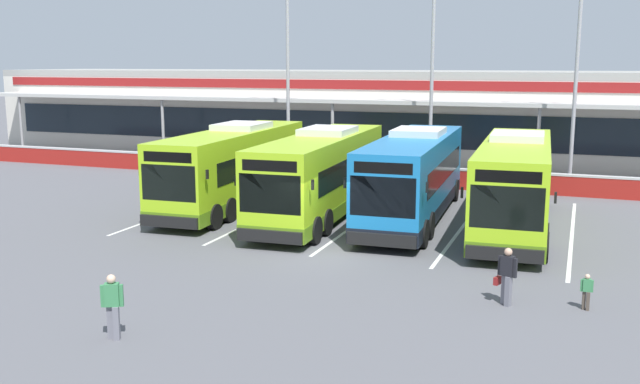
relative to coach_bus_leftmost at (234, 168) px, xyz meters
name	(u,v)px	position (x,y,z in m)	size (l,w,h in m)	color
ground_plane	(315,253)	(6.47, -6.46, -1.79)	(200.00, 200.00, 0.00)	#56565B
terminal_building	(453,115)	(6.47, 20.45, 1.23)	(70.00, 13.00, 6.00)	beige
red_barrier_wall	(411,176)	(6.47, 8.04, -1.23)	(60.00, 0.40, 1.10)	maroon
coach_bus_leftmost	(234,168)	(0.00, 0.00, 0.00)	(3.38, 12.26, 3.78)	#9ED11E
coach_bus_left_centre	(321,176)	(4.58, -0.74, 0.00)	(3.38, 12.26, 3.78)	#9ED11E
coach_bus_centre	(414,178)	(8.42, 0.14, 0.00)	(3.38, 12.26, 3.78)	#1972B7
coach_bus_right_centre	(515,185)	(12.61, -0.27, 0.00)	(3.38, 12.26, 3.78)	#9ED11E
bay_stripe_far_west	(194,204)	(-1.93, -0.46, -1.78)	(0.14, 13.00, 0.01)	silver
bay_stripe_west	(276,211)	(2.27, -0.46, -1.78)	(0.14, 13.00, 0.01)	silver
bay_stripe_mid_west	(365,218)	(6.47, -0.46, -1.78)	(0.14, 13.00, 0.01)	silver
bay_stripe_centre	(463,226)	(10.67, -0.46, -1.78)	(0.14, 13.00, 0.01)	silver
bay_stripe_mid_east	(572,234)	(14.87, -0.46, -1.78)	(0.14, 13.00, 0.01)	silver
pedestrian_with_handbag	(507,275)	(13.30, -9.63, -0.93)	(0.64, 0.46, 1.62)	slate
pedestrian_in_dark_coat	(112,304)	(4.68, -15.45, -0.91)	(0.52, 0.35, 1.62)	slate
pedestrian_child	(587,291)	(15.37, -9.29, -1.24)	(0.33, 0.18, 1.00)	#4C4238
lamp_post_west	(288,68)	(-1.48, 9.89, 4.50)	(3.24, 0.28, 11.00)	#9E9EA3
lamp_post_centre	(432,68)	(6.93, 10.68, 4.50)	(3.24, 0.28, 11.00)	#9E9EA3
lamp_post_east	(577,68)	(14.52, 10.44, 4.50)	(3.24, 0.28, 11.00)	#9E9EA3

